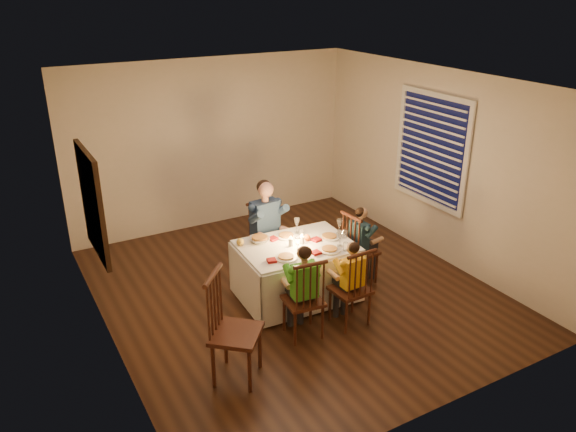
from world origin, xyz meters
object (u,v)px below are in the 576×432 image
chair_end (358,280)px  child_green (303,334)px  chair_near_right (349,322)px  adult (267,271)px  chair_near_left (303,334)px  chair_extra (238,376)px  child_yellow (349,322)px  chair_adult (267,271)px  child_teal (358,280)px  serving_bowl (260,240)px  dining_table (296,260)px

chair_end → child_green: bearing=113.5°
chair_near_right → adult: adult is taller
chair_near_left → adult: (0.33, 1.49, 0.00)m
chair_extra → chair_end: bearing=-24.5°
adult → child_yellow: adult is taller
chair_adult → child_yellow: bearing=-86.5°
child_teal → serving_bowl: (-1.25, 0.34, 0.74)m
chair_end → chair_extra: size_ratio=0.85×
chair_extra → adult: adult is taller
chair_extra → child_teal: size_ratio=1.10×
chair_near_left → chair_near_right: bearing=-179.3°
chair_adult → chair_near_left: size_ratio=1.00×
dining_table → adult: (-0.01, 0.76, -0.51)m
chair_near_right → child_teal: size_ratio=0.94×
chair_near_left → chair_near_right: (0.58, -0.06, 0.00)m
chair_adult → chair_end: bearing=-47.1°
chair_extra → child_yellow: size_ratio=1.11×
serving_bowl → child_green: bearing=-89.7°
dining_table → child_yellow: (0.24, -0.79, -0.51)m
chair_near_right → child_green: 0.58m
child_green → serving_bowl: 1.26m
chair_near_left → dining_table: bearing=-108.2°
adult → child_green: bearing=-108.0°
dining_table → adult: dining_table is taller
chair_extra → child_yellow: bearing=-39.5°
chair_near_right → adult: bearing=-83.1°
chair_near_left → child_teal: 1.42m
dining_table → child_yellow: dining_table is taller
chair_near_left → serving_bowl: bearing=-83.1°
chair_adult → chair_near_right: (0.25, -1.55, 0.00)m
child_yellow → dining_table: bearing=-75.3°
chair_near_left → chair_adult: bearing=-95.8°
dining_table → chair_extra: 1.71m
dining_table → chair_end: dining_table is taller
chair_adult → chair_near_right: size_ratio=1.00×
adult → chair_extra: bearing=-130.7°
child_teal → serving_bowl: serving_bowl is taller
chair_adult → chair_extra: size_ratio=0.85×
child_green → child_yellow: size_ratio=1.06×
child_green → child_teal: bearing=-145.0°
chair_near_right → child_green: child_green is taller
chair_extra → child_yellow: chair_extra is taller
chair_near_left → adult: bearing=-95.8°
dining_table → child_teal: size_ratio=1.37×
dining_table → chair_near_right: 0.97m
child_green → chair_adult: bearing=-95.8°
chair_end → adult: (-0.92, 0.81, 0.00)m
chair_near_left → chair_near_right: 0.58m
chair_near_right → child_teal: child_teal is taller
chair_extra → serving_bowl: size_ratio=4.79×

